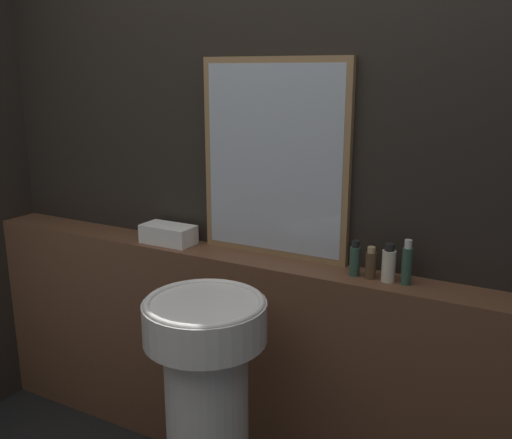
{
  "coord_description": "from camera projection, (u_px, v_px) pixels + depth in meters",
  "views": [
    {
      "loc": [
        0.99,
        -0.68,
        1.69
      ],
      "look_at": [
        -0.01,
        1.16,
        1.15
      ],
      "focal_mm": 40.0,
      "sensor_mm": 36.0,
      "label": 1
    }
  ],
  "objects": [
    {
      "name": "conditioner_bottle",
      "position": [
        371.0,
        264.0,
        2.08
      ],
      "size": [
        0.04,
        0.04,
        0.12
      ],
      "color": "#4C3823",
      "rests_on": "vanity_counter"
    },
    {
      "name": "shampoo_bottle",
      "position": [
        355.0,
        259.0,
        2.1
      ],
      "size": [
        0.04,
        0.04,
        0.13
      ],
      "color": "#2D4C3D",
      "rests_on": "vanity_counter"
    },
    {
      "name": "vanity_counter",
      "position": [
        270.0,
        368.0,
        2.4
      ],
      "size": [
        2.94,
        0.19,
        0.96
      ],
      "color": "brown",
      "rests_on": "ground_plane"
    },
    {
      "name": "towel_stack",
      "position": [
        168.0,
        234.0,
        2.5
      ],
      "size": [
        0.24,
        0.12,
        0.08
      ],
      "color": "white",
      "rests_on": "vanity_counter"
    },
    {
      "name": "body_wash_bottle",
      "position": [
        407.0,
        264.0,
        2.01
      ],
      "size": [
        0.04,
        0.04,
        0.16
      ],
      "color": "#2D4C3D",
      "rests_on": "vanity_counter"
    },
    {
      "name": "wall_back",
      "position": [
        285.0,
        183.0,
        2.31
      ],
      "size": [
        8.0,
        0.06,
        2.5
      ],
      "color": "black",
      "rests_on": "ground_plane"
    },
    {
      "name": "mirror",
      "position": [
        274.0,
        160.0,
        2.26
      ],
      "size": [
        0.63,
        0.03,
        0.79
      ],
      "color": "#937047",
      "rests_on": "vanity_counter"
    },
    {
      "name": "pedestal_sink",
      "position": [
        207.0,
        408.0,
        2.0
      ],
      "size": [
        0.42,
        0.42,
        0.96
      ],
      "color": "silver",
      "rests_on": "ground_plane"
    },
    {
      "name": "lotion_bottle",
      "position": [
        389.0,
        264.0,
        2.04
      ],
      "size": [
        0.05,
        0.05,
        0.14
      ],
      "color": "beige",
      "rests_on": "vanity_counter"
    }
  ]
}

